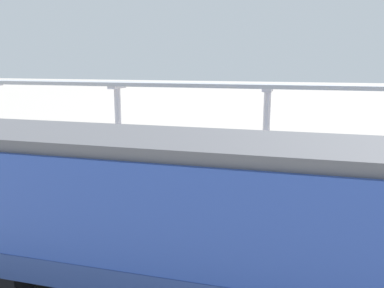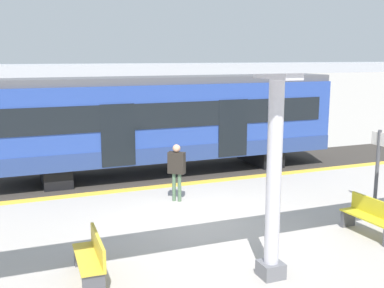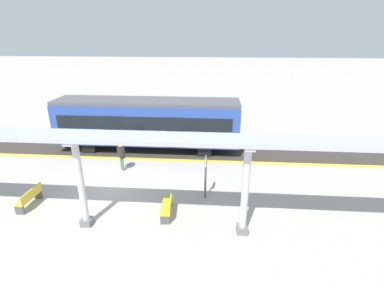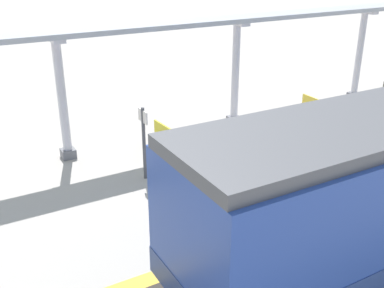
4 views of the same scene
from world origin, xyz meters
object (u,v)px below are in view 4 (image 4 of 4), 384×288
object	(u,v)px
bench_near_end	(317,108)
platform_info_sign	(144,137)
bench_mid_platform	(169,137)
canopy_pillar_second	(359,56)
canopy_pillar_third	(235,74)
canopy_pillar_fourth	(62,100)
passenger_waiting_near_edge	(336,143)

from	to	relation	value
bench_near_end	platform_info_sign	world-z (taller)	platform_info_sign
bench_near_end	bench_mid_platform	bearing A→B (deg)	88.39
canopy_pillar_second	canopy_pillar_third	bearing A→B (deg)	90.00
canopy_pillar_third	bench_near_end	distance (m)	3.73
bench_mid_platform	canopy_pillar_fourth	bearing A→B (deg)	72.74
bench_mid_platform	bench_near_end	bearing A→B (deg)	-91.61
platform_info_sign	passenger_waiting_near_edge	distance (m)	5.60
platform_info_sign	canopy_pillar_second	bearing A→B (deg)	-77.35
canopy_pillar_fourth	passenger_waiting_near_edge	size ratio (longest dim) A/B	2.31
canopy_pillar_fourth	passenger_waiting_near_edge	bearing A→B (deg)	-128.19
bench_mid_platform	platform_info_sign	bearing A→B (deg)	134.96
canopy_pillar_fourth	bench_mid_platform	bearing A→B (deg)	-107.26
canopy_pillar_third	passenger_waiting_near_edge	world-z (taller)	canopy_pillar_third
bench_mid_platform	passenger_waiting_near_edge	bearing A→B (deg)	-140.97
passenger_waiting_near_edge	bench_mid_platform	bearing A→B (deg)	39.03
canopy_pillar_second	bench_mid_platform	size ratio (longest dim) A/B	2.56
canopy_pillar_third	bench_near_end	xyz separation A→B (m)	(-1.17, -3.20, -1.53)
canopy_pillar_fourth	canopy_pillar_third	bearing A→B (deg)	-90.00
bench_mid_platform	passenger_waiting_near_edge	distance (m)	5.40
canopy_pillar_fourth	platform_info_sign	distance (m)	3.09
canopy_pillar_fourth	bench_near_end	distance (m)	9.87
bench_mid_platform	platform_info_sign	distance (m)	2.41
bench_near_end	bench_mid_platform	world-z (taller)	same
platform_info_sign	bench_mid_platform	bearing A→B (deg)	-45.04
canopy_pillar_second	bench_near_end	distance (m)	3.86
canopy_pillar_fourth	bench_mid_platform	distance (m)	3.66
canopy_pillar_fourth	platform_info_sign	size ratio (longest dim) A/B	1.77
canopy_pillar_fourth	bench_near_end	size ratio (longest dim) A/B	2.58
canopy_pillar_fourth	canopy_pillar_second	bearing A→B (deg)	-90.00
canopy_pillar_third	platform_info_sign	bearing A→B (deg)	117.66
canopy_pillar_third	bench_mid_platform	bearing A→B (deg)	106.56
canopy_pillar_fourth	passenger_waiting_near_edge	world-z (taller)	canopy_pillar_fourth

